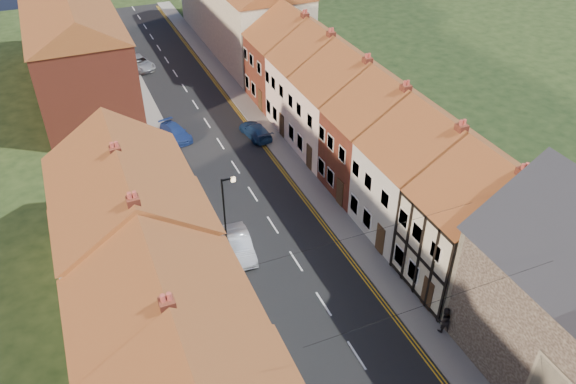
{
  "coord_description": "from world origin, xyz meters",
  "views": [
    {
      "loc": [
        -10.9,
        -6.26,
        24.38
      ],
      "look_at": [
        0.6,
        20.7,
        3.5
      ],
      "focal_mm": 35.0,
      "sensor_mm": 36.0,
      "label": 1
    }
  ],
  "objects_px": {
    "car_distant": "(139,63)",
    "pedestrian_right": "(444,320)",
    "lamppost": "(226,214)",
    "car_far_b": "(255,131)",
    "car_far": "(176,132)",
    "car_mid": "(240,245)"
  },
  "relations": [
    {
      "from": "car_far",
      "to": "car_far_b",
      "type": "distance_m",
      "value": 6.86
    },
    {
      "from": "lamppost",
      "to": "car_far_b",
      "type": "relative_size",
      "value": 1.48
    },
    {
      "from": "lamppost",
      "to": "pedestrian_right",
      "type": "relative_size",
      "value": 3.55
    },
    {
      "from": "car_mid",
      "to": "car_distant",
      "type": "height_order",
      "value": "car_mid"
    },
    {
      "from": "car_far",
      "to": "lamppost",
      "type": "bearing_deg",
      "value": -106.65
    },
    {
      "from": "car_distant",
      "to": "car_mid",
      "type": "bearing_deg",
      "value": -105.81
    },
    {
      "from": "car_far",
      "to": "pedestrian_right",
      "type": "distance_m",
      "value": 28.14
    },
    {
      "from": "pedestrian_right",
      "to": "car_far_b",
      "type": "distance_m",
      "value": 24.51
    },
    {
      "from": "car_far_b",
      "to": "lamppost",
      "type": "bearing_deg",
      "value": 56.22
    },
    {
      "from": "lamppost",
      "to": "car_mid",
      "type": "distance_m",
      "value": 2.99
    },
    {
      "from": "car_mid",
      "to": "car_far_b",
      "type": "relative_size",
      "value": 1.0
    },
    {
      "from": "pedestrian_right",
      "to": "car_far_b",
      "type": "bearing_deg",
      "value": -69.92
    },
    {
      "from": "lamppost",
      "to": "pedestrian_right",
      "type": "height_order",
      "value": "lamppost"
    },
    {
      "from": "lamppost",
      "to": "car_mid",
      "type": "relative_size",
      "value": 1.49
    },
    {
      "from": "lamppost",
      "to": "car_mid",
      "type": "xyz_separation_m",
      "value": [
        0.8,
        0.21,
        -2.87
      ]
    },
    {
      "from": "pedestrian_right",
      "to": "lamppost",
      "type": "bearing_deg",
      "value": -33.85
    },
    {
      "from": "car_far",
      "to": "pedestrian_right",
      "type": "bearing_deg",
      "value": -87.36
    },
    {
      "from": "car_mid",
      "to": "pedestrian_right",
      "type": "distance_m",
      "value": 13.38
    },
    {
      "from": "car_distant",
      "to": "car_far_b",
      "type": "xyz_separation_m",
      "value": [
        6.4,
        -18.8,
        -0.05
      ]
    },
    {
      "from": "car_far",
      "to": "car_far_b",
      "type": "bearing_deg",
      "value": -35.51
    },
    {
      "from": "car_mid",
      "to": "car_far_b",
      "type": "xyz_separation_m",
      "value": [
        6.21,
        13.79,
        -0.08
      ]
    },
    {
      "from": "car_distant",
      "to": "pedestrian_right",
      "type": "distance_m",
      "value": 44.02
    }
  ]
}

